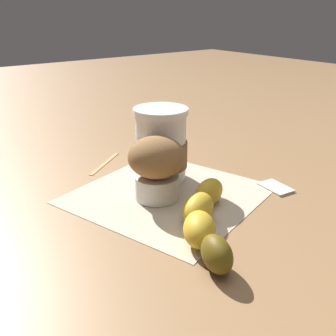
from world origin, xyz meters
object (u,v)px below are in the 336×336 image
coffee_cup (161,147)px  banana (204,218)px  sugar_packet (276,186)px  muffin (156,164)px

coffee_cup → banana: size_ratio=0.71×
coffee_cup → sugar_packet: bearing=40.9°
banana → muffin: bearing=175.2°
coffee_cup → muffin: 0.07m
coffee_cup → sugar_packet: 0.19m
muffin → banana: 0.12m
coffee_cup → sugar_packet: coffee_cup is taller
muffin → banana: size_ratio=0.57×
muffin → sugar_packet: muffin is taller
coffee_cup → banana: bearing=-18.8°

